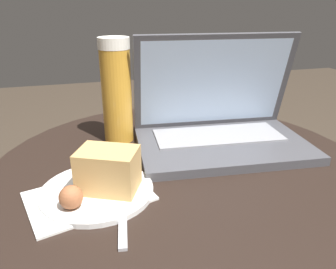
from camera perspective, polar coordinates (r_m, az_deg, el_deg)
name	(u,v)px	position (r m, az deg, el deg)	size (l,w,h in m)	color
table	(180,214)	(0.72, 2.08, -13.70)	(0.74, 0.74, 0.52)	#9E9EA3
napkin	(89,196)	(0.56, -13.62, -10.41)	(0.22, 0.18, 0.00)	white
laptop	(219,123)	(0.72, 8.94, 1.95)	(0.38, 0.26, 0.24)	#47474C
beer_glass	(117,91)	(0.73, -8.95, 7.49)	(0.07, 0.07, 0.23)	gold
snack_plate	(101,179)	(0.55, -11.55, -7.56)	(0.19, 0.19, 0.08)	white
fork	(123,203)	(0.53, -7.91, -11.66)	(0.04, 0.18, 0.00)	#B2B2B7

